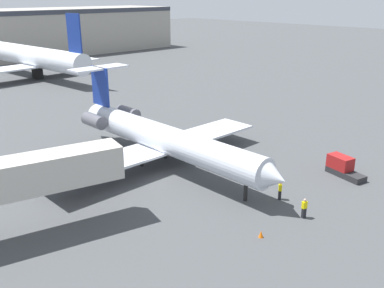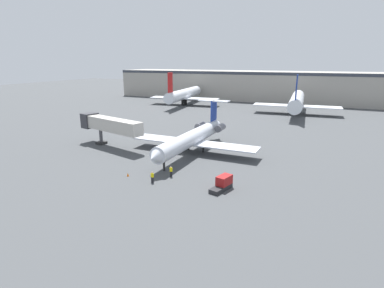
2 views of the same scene
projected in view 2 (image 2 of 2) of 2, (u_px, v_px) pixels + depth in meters
name	position (u px, v px, depth m)	size (l,w,h in m)	color
ground_plane	(180.00, 154.00, 59.77)	(400.00, 400.00, 0.10)	#424447
regional_jet	(193.00, 137.00, 59.78)	(25.48, 29.32, 9.01)	silver
jet_bridge	(107.00, 124.00, 64.04)	(17.24, 6.93, 6.35)	#B7B2A8
ground_crew_marshaller	(171.00, 171.00, 47.74)	(0.47, 0.46, 1.69)	black
ground_crew_loader	(152.00, 177.00, 45.42)	(0.45, 0.36, 1.69)	black
baggage_tug_lead	(223.00, 184.00, 43.07)	(2.32, 4.22, 1.90)	#262628
traffic_cone_near	(128.00, 175.00, 48.04)	(0.36, 0.36, 0.55)	orange
terminal_building	(272.00, 86.00, 137.87)	(145.92, 21.74, 12.84)	#9E998E
parked_airliner_west_end	(184.00, 94.00, 123.88)	(28.35, 33.39, 13.43)	silver
parked_airliner_west_mid	(297.00, 101.00, 102.36)	(28.40, 33.58, 13.65)	silver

